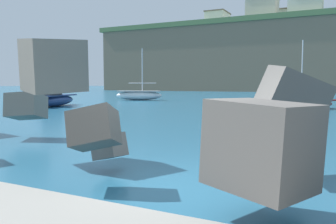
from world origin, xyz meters
The scene contains 11 objects.
ground_plane centered at (0.00, 0.00, 0.00)m, with size 400.00×400.00×0.00m, color #235B7A.
breakwater_jetty centered at (-0.29, 1.20, 1.27)m, with size 31.49×6.33×3.18m.
boat_near_centre centered at (-1.51, 36.86, 0.45)m, with size 5.97×2.38×6.90m.
boat_near_right centered at (-18.09, 28.88, 0.61)m, with size 5.57×3.42×5.99m.
boat_mid_centre centered at (-19.03, 16.42, 0.76)m, with size 3.19×6.28×2.47m.
boat_far_left centered at (0.55, 22.92, 0.57)m, with size 4.97×4.75×1.86m.
headland_bluff centered at (-7.82, 90.55, 8.63)m, with size 99.55×34.71×17.21m.
station_building_west centered at (-29.03, 90.15, 19.63)m, with size 5.66×7.75×4.82m.
station_building_central centered at (-4.89, 81.19, 19.98)m, with size 7.46×8.28×5.51m.
station_building_east centered at (-15.51, 84.76, 20.30)m, with size 7.78×5.91×6.15m.
station_building_annex centered at (-14.35, 99.12, 19.95)m, with size 6.57×7.36×5.45m.
Camera 1 is at (2.97, -5.91, 2.00)m, focal length 37.15 mm.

